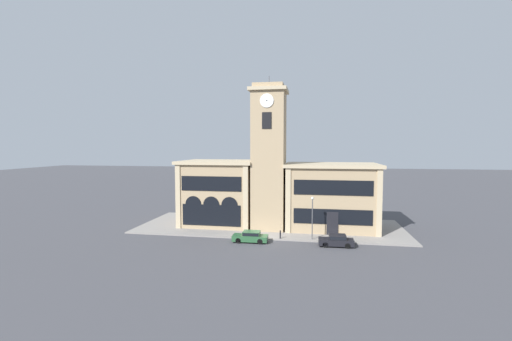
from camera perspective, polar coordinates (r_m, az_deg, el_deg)
name	(u,v)px	position (r m, az deg, el deg)	size (l,w,h in m)	color
ground_plane	(263,240)	(44.14, 1.12, -11.49)	(300.00, 300.00, 0.00)	#424247
sidewalk_kerb	(270,226)	(51.00, 2.34, -9.28)	(37.99, 14.35, 0.15)	gray
clock_tower	(269,158)	(48.25, 2.16, 2.14)	(5.21, 5.21, 21.58)	tan
town_hall_left_wing	(220,192)	(52.37, -6.05, -3.61)	(11.19, 9.55, 9.69)	tan
town_hall_right_wing	(331,196)	(50.51, 12.41, -4.15)	(13.14, 9.55, 9.38)	tan
parked_car_near	(251,236)	(42.99, -0.91, -10.93)	(4.35, 1.77, 1.37)	#285633
parked_car_mid	(336,240)	(42.38, 13.26, -11.25)	(4.11, 1.81, 1.39)	black
street_lamp	(312,211)	(43.61, 9.38, -6.72)	(0.36, 0.36, 5.39)	#4C4C51
bollard	(280,234)	(44.19, 4.07, -10.59)	(0.18, 0.18, 1.06)	black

